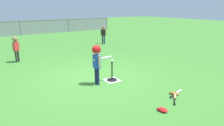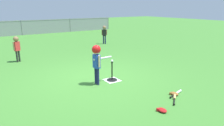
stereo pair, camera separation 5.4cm
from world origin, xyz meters
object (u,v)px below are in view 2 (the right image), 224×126
spare_bat_wood (175,97)px  glove_by_plate (162,110)px  fielder_near_left (17,46)px  spare_bat_silver (177,93)px  baseball_on_tee (112,61)px  batter_child (97,57)px  fielder_deep_right (104,32)px  batting_tee (112,78)px  glove_near_bats (174,94)px

spare_bat_wood → glove_by_plate: size_ratio=2.28×
fielder_near_left → spare_bat_silver: bearing=-63.1°
baseball_on_tee → batter_child: (-0.53, -0.03, 0.21)m
fielder_deep_right → glove_by_plate: 8.28m
baseball_on_tee → fielder_deep_right: fielder_deep_right is taller
batting_tee → baseball_on_tee: baseball_on_tee is taller
glove_by_plate → batter_child: bearing=99.9°
fielder_deep_right → baseball_on_tee: bearing=-119.2°
fielder_near_left → glove_near_bats: bearing=-64.0°
spare_bat_silver → glove_near_bats: size_ratio=2.50×
baseball_on_tee → spare_bat_silver: size_ratio=0.13×
batting_tee → fielder_deep_right: size_ratio=0.53×
spare_bat_wood → glove_by_plate: bearing=-159.4°
baseball_on_tee → glove_near_bats: (0.74, -1.77, -0.58)m
glove_by_plate → baseball_on_tee: bearing=86.0°
baseball_on_tee → glove_near_bats: bearing=-67.2°
batter_child → spare_bat_wood: 2.33m
spare_bat_silver → baseball_on_tee: bearing=115.9°
batter_child → fielder_deep_right: 6.52m
fielder_deep_right → spare_bat_silver: bearing=-106.9°
spare_bat_wood → fielder_deep_right: bearing=71.5°
fielder_near_left → glove_near_bats: (2.75, -5.65, -0.64)m
glove_by_plate → glove_near_bats: bearing=25.3°
batter_child → fielder_near_left: (-1.48, 3.91, -0.15)m
baseball_on_tee → fielder_near_left: bearing=117.4°
spare_bat_silver → fielder_near_left: bearing=116.9°
fielder_near_left → spare_bat_wood: size_ratio=2.00×
batting_tee → fielder_near_left: size_ratio=0.55×
fielder_near_left → glove_by_plate: 6.38m
baseball_on_tee → glove_by_plate: (-0.15, -2.19, -0.58)m
batting_tee → fielder_deep_right: 6.25m
batter_child → glove_by_plate: 2.33m
baseball_on_tee → fielder_near_left: 4.37m
batter_child → spare_bat_silver: size_ratio=1.98×
fielder_near_left → glove_near_bats: size_ratio=4.47×
fielder_deep_right → glove_by_plate: (-3.19, -7.61, -0.67)m
glove_by_plate → batting_tee: bearing=86.0°
baseball_on_tee → fielder_near_left: size_ratio=0.07×
batting_tee → fielder_near_left: fielder_near_left is taller
baseball_on_tee → spare_bat_wood: bearing=-73.2°
fielder_deep_right → glove_near_bats: fielder_deep_right is taller
fielder_deep_right → glove_by_plate: size_ratio=4.76×
glove_near_bats → baseball_on_tee: bearing=112.8°
glove_by_plate → glove_near_bats: (0.90, 0.42, 0.00)m
batting_tee → glove_by_plate: 2.20m
spare_bat_wood → spare_bat_silver: bearing=27.8°
batter_child → glove_near_bats: 2.30m
glove_by_plate → fielder_near_left: bearing=107.0°
batting_tee → spare_bat_silver: bearing=-64.1°
batting_tee → batter_child: 0.91m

